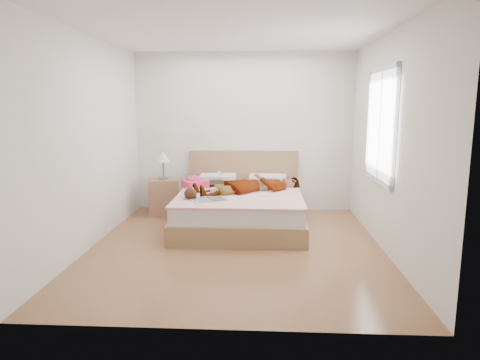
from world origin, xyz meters
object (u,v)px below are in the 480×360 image
(towel, at_px, (195,183))
(nightstand, at_px, (164,194))
(coffee_mug, at_px, (213,191))
(phone, at_px, (220,173))
(woman, at_px, (251,183))
(magazine, at_px, (209,200))
(bed, at_px, (241,206))
(plush_toy, at_px, (190,193))

(towel, distance_m, nightstand, 0.68)
(coffee_mug, relative_size, nightstand, 0.11)
(coffee_mug, bearing_deg, phone, 88.33)
(woman, xyz_separation_m, nightstand, (-1.41, 0.49, -0.29))
(woman, xyz_separation_m, magazine, (-0.53, -0.70, -0.11))
(towel, relative_size, coffee_mug, 3.78)
(bed, distance_m, coffee_mug, 0.54)
(magazine, relative_size, nightstand, 0.54)
(woman, height_order, phone, woman)
(phone, relative_size, nightstand, 0.10)
(bed, distance_m, plush_toy, 0.92)
(coffee_mug, xyz_separation_m, plush_toy, (-0.27, -0.31, 0.03))
(woman, height_order, towel, woman)
(coffee_mug, bearing_deg, magazine, -90.72)
(towel, xyz_separation_m, nightstand, (-0.56, 0.32, -0.24))
(woman, relative_size, nightstand, 1.64)
(phone, xyz_separation_m, magazine, (-0.03, -1.10, -0.18))
(magazine, xyz_separation_m, plush_toy, (-0.27, 0.09, 0.07))
(bed, bearing_deg, plush_toy, -138.14)
(towel, distance_m, plush_toy, 0.78)
(towel, bearing_deg, nightstand, 150.36)
(coffee_mug, bearing_deg, towel, 125.36)
(plush_toy, bearing_deg, nightstand, 119.40)
(towel, distance_m, magazine, 0.94)
(phone, xyz_separation_m, towel, (-0.36, -0.23, -0.11))
(towel, relative_size, plush_toy, 1.57)
(towel, xyz_separation_m, plush_toy, (0.06, -0.78, 0.00))
(plush_toy, bearing_deg, bed, 41.86)
(plush_toy, height_order, nightstand, nightstand)
(towel, xyz_separation_m, coffee_mug, (0.34, -0.47, -0.03))
(woman, relative_size, plush_toy, 5.99)
(plush_toy, xyz_separation_m, nightstand, (-0.62, 1.10, -0.25))
(magazine, distance_m, coffee_mug, 0.40)
(woman, distance_m, nightstand, 1.52)
(towel, bearing_deg, magazine, -69.20)
(woman, xyz_separation_m, towel, (-0.86, 0.17, -0.04))
(phone, height_order, magazine, phone)
(coffee_mug, bearing_deg, plush_toy, -131.92)
(bed, height_order, magazine, bed)
(towel, height_order, magazine, towel)
(woman, bearing_deg, bed, -106.92)
(towel, relative_size, magazine, 0.79)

